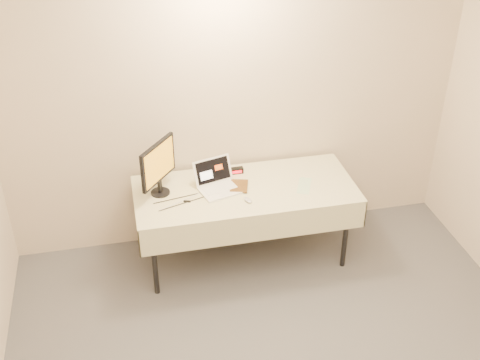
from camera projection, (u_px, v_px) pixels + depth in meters
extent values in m
cube|color=beige|center=(234.00, 99.00, 5.10)|extent=(4.00, 0.10, 2.70)
cylinder|color=black|center=(154.00, 260.00, 4.86)|extent=(0.04, 0.04, 0.69)
cylinder|color=black|center=(346.00, 234.00, 5.16)|extent=(0.04, 0.04, 0.69)
cylinder|color=black|center=(148.00, 219.00, 5.35)|extent=(0.04, 0.04, 0.69)
cylinder|color=black|center=(323.00, 197.00, 5.65)|extent=(0.04, 0.04, 0.69)
cube|color=gray|center=(245.00, 191.00, 5.06)|extent=(1.80, 0.75, 0.04)
cube|color=beige|center=(245.00, 189.00, 5.05)|extent=(1.86, 0.81, 0.01)
cube|color=beige|center=(256.00, 229.00, 4.78)|extent=(1.86, 0.01, 0.25)
cube|color=beige|center=(235.00, 177.00, 5.45)|extent=(1.86, 0.01, 0.25)
cube|color=beige|center=(136.00, 215.00, 4.95)|extent=(0.01, 0.81, 0.25)
cube|color=beige|center=(348.00, 189.00, 5.28)|extent=(0.01, 0.81, 0.25)
cube|color=white|center=(221.00, 190.00, 5.00)|extent=(0.39, 0.32, 0.02)
cube|color=white|center=(213.00, 170.00, 5.06)|extent=(0.35, 0.18, 0.21)
cube|color=black|center=(213.00, 170.00, 5.06)|extent=(0.30, 0.15, 0.18)
cylinder|color=black|center=(160.00, 192.00, 4.98)|extent=(0.22, 0.22, 0.01)
cube|color=black|center=(160.00, 186.00, 4.95)|extent=(0.04, 0.04, 0.11)
cube|color=black|center=(158.00, 162.00, 4.83)|extent=(0.30, 0.37, 0.34)
cube|color=orange|center=(158.00, 162.00, 4.83)|extent=(0.25, 0.32, 0.30)
imported|color=#955E1B|center=(230.00, 177.00, 5.01)|extent=(0.15, 0.06, 0.20)
cube|color=black|center=(236.00, 171.00, 5.24)|extent=(0.12, 0.05, 0.05)
cube|color=#FF0C18|center=(237.00, 172.00, 5.22)|extent=(0.08, 0.00, 0.02)
ellipsoid|color=#B6B6B8|center=(248.00, 200.00, 4.88)|extent=(0.08, 0.11, 0.02)
cube|color=#B2D4A9|center=(304.00, 186.00, 5.08)|extent=(0.20, 0.28, 0.00)
cube|color=black|center=(187.00, 201.00, 4.87)|extent=(0.06, 0.04, 0.01)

